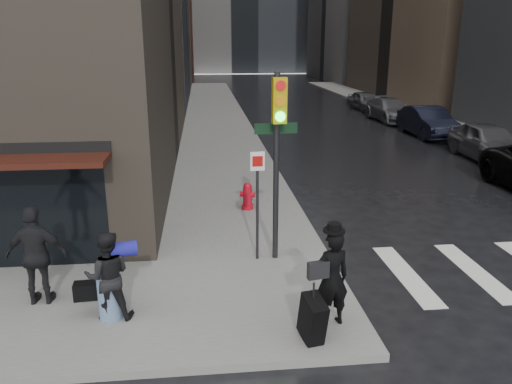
% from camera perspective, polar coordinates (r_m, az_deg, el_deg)
% --- Properties ---
extents(ground, '(140.00, 140.00, 0.00)m').
position_cam_1_polar(ground, '(9.96, -0.36, -12.90)').
color(ground, black).
rests_on(ground, ground).
extents(sidewalk_left, '(4.00, 50.00, 0.15)m').
position_cam_1_polar(sidewalk_left, '(35.94, -4.72, 9.04)').
color(sidewalk_left, slate).
rests_on(sidewalk_left, ground).
extents(sidewalk_right, '(3.00, 50.00, 0.15)m').
position_cam_1_polar(sidewalk_right, '(38.69, 15.95, 9.02)').
color(sidewalk_right, slate).
rests_on(sidewalk_right, ground).
extents(man_overcoat, '(0.99, 1.13, 1.92)m').
position_cam_1_polar(man_overcoat, '(8.74, 8.21, -10.48)').
color(man_overcoat, black).
rests_on(man_overcoat, ground).
extents(man_jeans, '(1.19, 0.69, 1.65)m').
position_cam_1_polar(man_jeans, '(9.29, -16.60, -9.15)').
color(man_jeans, black).
rests_on(man_jeans, ground).
extents(man_greycoat, '(1.15, 0.53, 1.93)m').
position_cam_1_polar(man_greycoat, '(10.21, -23.74, -6.67)').
color(man_greycoat, black).
rests_on(man_greycoat, ground).
extents(traffic_light, '(1.05, 0.50, 4.19)m').
position_cam_1_polar(traffic_light, '(10.72, 2.27, 5.62)').
color(traffic_light, black).
rests_on(traffic_light, ground).
extents(fire_hydrant, '(0.47, 0.35, 0.81)m').
position_cam_1_polar(fire_hydrant, '(14.77, -0.98, -0.59)').
color(fire_hydrant, '#B40B1B').
rests_on(fire_hydrant, ground).
extents(parked_car_1, '(2.17, 4.81, 1.60)m').
position_cam_1_polar(parked_car_1, '(23.72, 24.93, 5.25)').
color(parked_car_1, '#47464B').
rests_on(parked_car_1, ground).
extents(parked_car_2, '(1.70, 4.82, 1.59)m').
position_cam_1_polar(parked_car_2, '(28.45, 19.03, 7.58)').
color(parked_car_2, black).
rests_on(parked_car_2, ground).
extents(parked_car_3, '(2.18, 5.01, 1.43)m').
position_cam_1_polar(parked_car_3, '(33.50, 15.05, 9.07)').
color(parked_car_3, '#515257').
rests_on(parked_car_3, ground).
extents(parked_car_4, '(1.92, 4.09, 1.35)m').
position_cam_1_polar(parked_car_4, '(38.72, 12.32, 10.18)').
color(parked_car_4, '#48494D').
rests_on(parked_car_4, ground).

